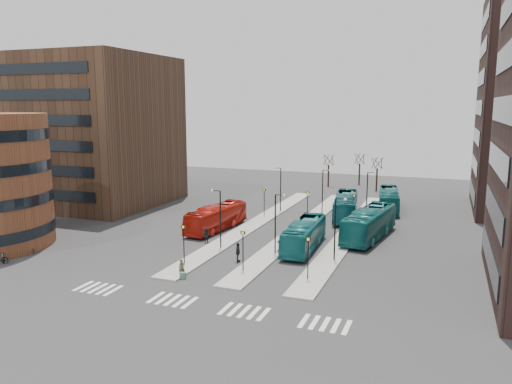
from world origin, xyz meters
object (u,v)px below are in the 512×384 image
(teal_bus_b, at_px, (346,206))
(traveller, at_px, (182,268))
(teal_bus_a, at_px, (304,235))
(commuter_a, at_px, (206,235))
(teal_bus_c, at_px, (369,224))
(commuter_c, at_px, (280,248))
(red_bus, at_px, (216,218))
(bicycle_far, at_px, (29,249))
(commuter_b, at_px, (238,252))
(teal_bus_d, at_px, (389,200))
(bicycle_mid, at_px, (1,257))
(bicycle_near, at_px, (1,258))
(suitcase, at_px, (183,276))

(teal_bus_b, xyz_separation_m, traveller, (-8.94, -28.05, -0.86))
(teal_bus_a, height_order, commuter_a, teal_bus_a)
(teal_bus_c, distance_m, commuter_c, 12.54)
(teal_bus_c, bearing_deg, red_bus, -163.57)
(teal_bus_a, relative_size, bicycle_far, 6.97)
(teal_bus_a, relative_size, commuter_b, 5.77)
(teal_bus_b, distance_m, traveller, 29.45)
(teal_bus_a, distance_m, commuter_a, 10.73)
(red_bus, distance_m, teal_bus_d, 26.20)
(teal_bus_c, bearing_deg, traveller, -117.26)
(commuter_c, distance_m, bicycle_far, 25.52)
(commuter_a, xyz_separation_m, bicycle_mid, (-15.14, -13.35, -0.27))
(traveller, height_order, bicycle_mid, traveller)
(teal_bus_b, bearing_deg, commuter_c, -106.26)
(teal_bus_b, bearing_deg, teal_bus_c, -72.58)
(teal_bus_c, bearing_deg, bicycle_near, -137.51)
(bicycle_far, bearing_deg, red_bus, -32.63)
(traveller, xyz_separation_m, commuter_a, (-2.93, 10.65, 0.03))
(red_bus, bearing_deg, teal_bus_a, -12.71)
(red_bus, relative_size, commuter_c, 6.11)
(red_bus, relative_size, bicycle_far, 6.95)
(commuter_c, bearing_deg, teal_bus_a, 169.34)
(teal_bus_a, xyz_separation_m, teal_bus_d, (6.07, 23.03, 0.04))
(red_bus, xyz_separation_m, traveller, (4.37, -16.24, -0.72))
(commuter_c, bearing_deg, traveller, -24.77)
(red_bus, xyz_separation_m, teal_bus_c, (17.76, 2.58, 0.22))
(bicycle_near, bearing_deg, traveller, -78.84)
(teal_bus_b, bearing_deg, teal_bus_a, -102.91)
(teal_bus_b, distance_m, bicycle_mid, 40.95)
(teal_bus_b, distance_m, teal_bus_c, 10.25)
(teal_bus_d, xyz_separation_m, bicycle_near, (-31.82, -37.84, -1.06))
(commuter_a, bearing_deg, red_bus, -67.28)
(traveller, relative_size, bicycle_mid, 0.87)
(traveller, relative_size, bicycle_near, 0.84)
(suitcase, height_order, teal_bus_d, teal_bus_d)
(teal_bus_c, xyz_separation_m, traveller, (-13.39, -18.82, -0.94))
(teal_bus_a, distance_m, traveller, 14.38)
(traveller, height_order, commuter_b, commuter_b)
(teal_bus_a, xyz_separation_m, bicycle_near, (-25.75, -14.81, -1.02))
(teal_bus_d, relative_size, commuter_b, 5.92)
(traveller, bearing_deg, teal_bus_d, 25.83)
(teal_bus_d, relative_size, bicycle_mid, 6.14)
(teal_bus_d, bearing_deg, commuter_a, -131.53)
(suitcase, xyz_separation_m, commuter_b, (2.56, 6.14, 0.64))
(red_bus, distance_m, teal_bus_c, 17.95)
(teal_bus_c, xyz_separation_m, bicycle_far, (-31.47, -18.03, -1.31))
(red_bus, distance_m, teal_bus_a, 12.71)
(commuter_b, bearing_deg, teal_bus_b, -32.01)
(commuter_b, bearing_deg, bicycle_near, 94.72)
(teal_bus_c, distance_m, bicycle_near, 38.12)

